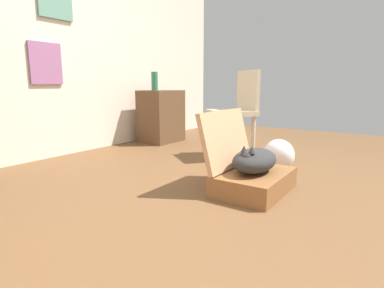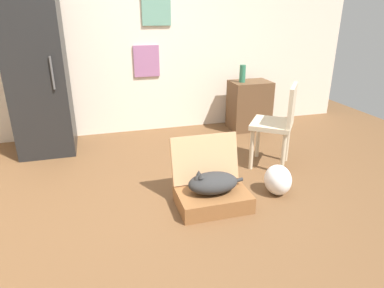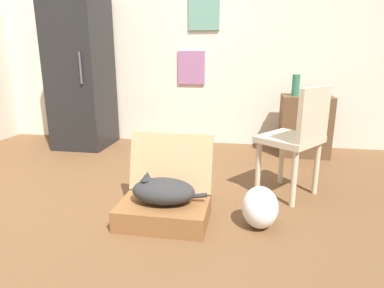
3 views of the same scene
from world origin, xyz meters
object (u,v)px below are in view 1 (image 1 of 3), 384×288
(side_table, at_px, (161,116))
(plastic_bag_white, at_px, (279,155))
(suitcase_base, at_px, (254,182))
(cat, at_px, (254,160))
(vase_tall, at_px, (155,81))
(chair, at_px, (237,109))

(side_table, bearing_deg, plastic_bag_white, -106.51)
(suitcase_base, height_order, cat, cat)
(plastic_bag_white, height_order, vase_tall, vase_tall)
(suitcase_base, height_order, plastic_bag_white, plastic_bag_white)
(vase_tall, bearing_deg, suitcase_base, -119.83)
(cat, height_order, chair, chair)
(suitcase_base, height_order, chair, chair)
(plastic_bag_white, xyz_separation_m, vase_tall, (0.40, 1.80, 0.67))
(plastic_bag_white, xyz_separation_m, side_table, (0.54, 1.82, 0.20))
(vase_tall, bearing_deg, side_table, 6.60)
(vase_tall, bearing_deg, chair, -95.36)
(suitcase_base, xyz_separation_m, side_table, (1.20, 1.87, 0.27))
(plastic_bag_white, bearing_deg, suitcase_base, -175.85)
(suitcase_base, distance_m, side_table, 2.24)
(suitcase_base, relative_size, vase_tall, 2.63)
(cat, bearing_deg, side_table, 57.15)
(suitcase_base, distance_m, chair, 1.21)
(side_table, relative_size, vase_tall, 2.93)
(cat, distance_m, chair, 1.17)
(plastic_bag_white, bearing_deg, chair, 63.29)
(suitcase_base, xyz_separation_m, cat, (-0.01, 0.00, 0.16))
(vase_tall, bearing_deg, plastic_bag_white, -102.53)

